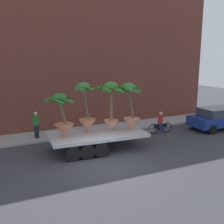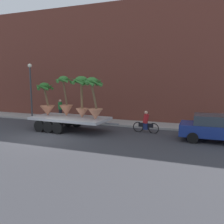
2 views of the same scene
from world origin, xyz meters
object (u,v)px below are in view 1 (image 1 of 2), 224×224
object	(u,v)px
flatbed_trailer	(94,137)
potted_palm_extra	(86,113)
potted_palm_rear	(63,120)
potted_palm_middle	(111,104)
parked_car	(218,118)
cyclist	(160,124)
potted_palm_front	(131,108)
pedestrian_near_gate	(36,124)

from	to	relation	value
flatbed_trailer	potted_palm_extra	world-z (taller)	potted_palm_extra
potted_palm_rear	potted_palm_middle	world-z (taller)	potted_palm_middle
potted_palm_middle	parked_car	xyz separation A→B (m)	(8.82, 0.39, -1.77)
potted_palm_extra	parked_car	xyz separation A→B (m)	(10.27, 0.18, -1.29)
cyclist	parked_car	size ratio (longest dim) A/B	0.40
potted_palm_front	potted_palm_extra	bearing A→B (deg)	168.03
flatbed_trailer	pedestrian_near_gate	distance (m)	4.17
potted_palm_front	pedestrian_near_gate	world-z (taller)	potted_palm_front
flatbed_trailer	potted_palm_middle	size ratio (longest dim) A/B	2.27
potted_palm_front	parked_car	distance (m)	7.90
potted_palm_extra	pedestrian_near_gate	bearing A→B (deg)	129.23
flatbed_trailer	parked_car	size ratio (longest dim) A/B	1.43
flatbed_trailer	potted_palm_extra	xyz separation A→B (m)	(-0.30, 0.31, 1.35)
parked_car	pedestrian_near_gate	world-z (taller)	pedestrian_near_gate
potted_palm_rear	potted_palm_middle	distance (m)	2.94
potted_palm_middle	potted_palm_front	distance (m)	1.19
parked_car	pedestrian_near_gate	distance (m)	12.91
potted_palm_extra	potted_palm_front	bearing A→B (deg)	-11.97
cyclist	potted_palm_extra	bearing A→B (deg)	-170.47
flatbed_trailer	pedestrian_near_gate	world-z (taller)	pedestrian_near_gate
potted_palm_rear	pedestrian_near_gate	bearing A→B (deg)	106.21
potted_palm_rear	parked_car	world-z (taller)	potted_palm_rear
potted_palm_front	pedestrian_near_gate	bearing A→B (deg)	145.04
potted_palm_rear	potted_palm_front	xyz separation A→B (m)	(3.97, -0.23, 0.33)
parked_car	potted_palm_rear	bearing A→B (deg)	-177.58
potted_palm_middle	pedestrian_near_gate	xyz separation A→B (m)	(-3.80, 3.09, -1.55)
potted_palm_rear	pedestrian_near_gate	xyz separation A→B (m)	(-0.93, 3.20, -0.92)
flatbed_trailer	parked_car	distance (m)	9.98
potted_palm_front	cyclist	distance (m)	3.88
flatbed_trailer	potted_palm_front	bearing A→B (deg)	-5.87
potted_palm_middle	parked_car	bearing A→B (deg)	2.51
potted_palm_middle	flatbed_trailer	bearing A→B (deg)	-174.70
potted_palm_middle	potted_palm_extra	bearing A→B (deg)	172.01
potted_palm_front	cyclist	xyz separation A→B (m)	(3.18, 1.50, -1.63)
potted_palm_rear	pedestrian_near_gate	distance (m)	3.46
potted_palm_extra	potted_palm_rear	bearing A→B (deg)	-167.75
potted_palm_front	flatbed_trailer	bearing A→B (deg)	174.13
potted_palm_extra	cyclist	bearing A→B (deg)	9.53
potted_palm_front	parked_car	world-z (taller)	potted_palm_front
potted_palm_front	parked_car	size ratio (longest dim) A/B	0.62
flatbed_trailer	pedestrian_near_gate	bearing A→B (deg)	129.77
flatbed_trailer	pedestrian_near_gate	xyz separation A→B (m)	(-2.66, 3.20, 0.28)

